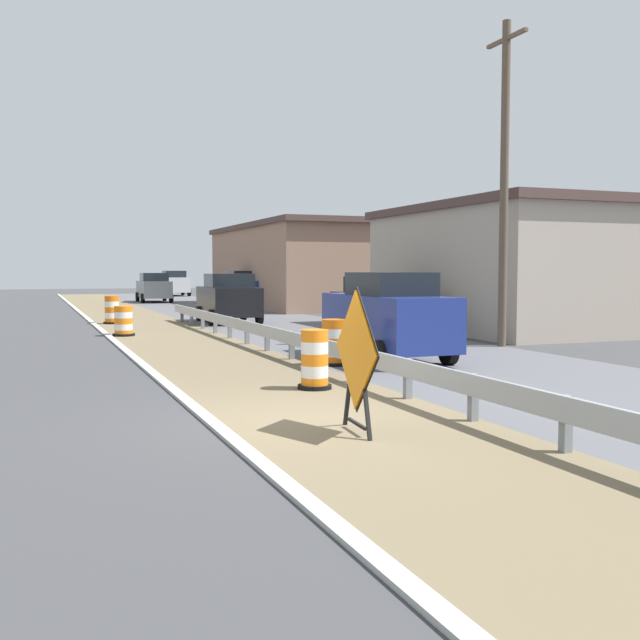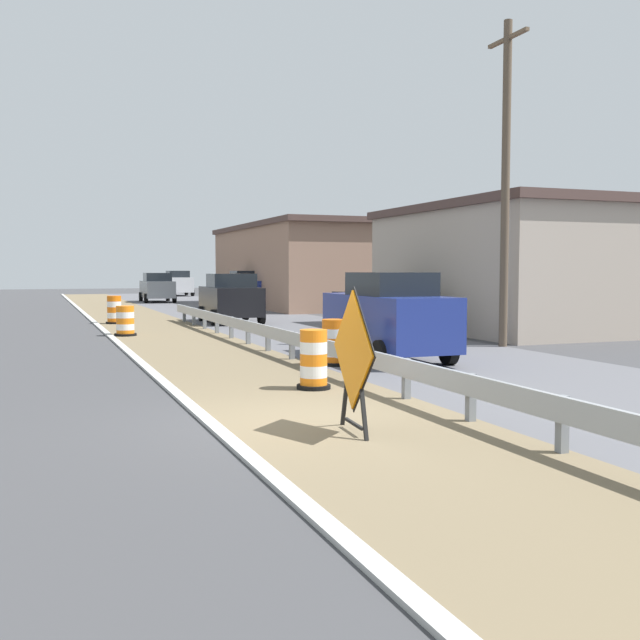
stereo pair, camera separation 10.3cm
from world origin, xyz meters
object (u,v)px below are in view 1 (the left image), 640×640
car_lead_near_lane (228,298)px  car_trailing_near_lane (378,305)px  traffic_barrel_mid (123,322)px  car_lead_far_lane (388,316)px  traffic_barrel_nearest (315,362)px  car_trailing_far_lane (154,287)px  traffic_barrel_far (112,311)px  warning_sign_diamond (356,355)px  car_mid_far_lane (175,283)px  car_distant_a (245,289)px  utility_pole_near (504,180)px  traffic_barrel_close (334,344)px

car_lead_near_lane → car_trailing_near_lane: bearing=-150.5°
car_lead_near_lane → traffic_barrel_mid: bearing=137.1°
car_lead_far_lane → traffic_barrel_nearest: bearing=138.8°
car_lead_near_lane → car_trailing_far_lane: bearing=1.6°
traffic_barrel_nearest → traffic_barrel_far: size_ratio=0.97×
warning_sign_diamond → car_trailing_near_lane: warning_sign_diamond is taller
traffic_barrel_mid → traffic_barrel_far: size_ratio=0.88×
car_mid_far_lane → car_distant_a: car_distant_a is taller
car_lead_far_lane → car_trailing_far_lane: (-0.29, 34.92, -0.07)m
traffic_barrel_far → car_trailing_far_lane: bearing=76.5°
utility_pole_near → traffic_barrel_nearest: bearing=-146.3°
car_mid_far_lane → utility_pole_near: bearing=1.1°
warning_sign_diamond → car_lead_far_lane: car_lead_far_lane is taller
utility_pole_near → car_mid_far_lane: bearing=91.5°
car_lead_near_lane → utility_pole_near: bearing=-156.0°
car_lead_near_lane → car_trailing_far_lane: 21.08m
traffic_barrel_mid → car_distant_a: 18.41m
car_lead_far_lane → car_distant_a: size_ratio=1.04×
warning_sign_diamond → traffic_barrel_far: size_ratio=1.74×
car_lead_far_lane → car_trailing_far_lane: size_ratio=0.98×
traffic_barrel_nearest → traffic_barrel_mid: 12.81m
car_trailing_near_lane → utility_pole_near: utility_pole_near is taller
traffic_barrel_nearest → car_lead_near_lane: 17.72m
car_mid_far_lane → car_trailing_far_lane: 12.31m
traffic_barrel_nearest → car_lead_far_lane: bearing=47.6°
traffic_barrel_close → car_trailing_near_lane: bearing=57.6°
warning_sign_diamond → traffic_barrel_close: 7.18m
car_mid_far_lane → utility_pole_near: size_ratio=0.44×
traffic_barrel_mid → utility_pole_near: utility_pole_near is taller
car_lead_far_lane → car_mid_far_lane: size_ratio=1.14×
car_lead_near_lane → car_trailing_far_lane: (0.19, 21.08, -0.02)m
utility_pole_near → warning_sign_diamond: bearing=-134.1°
car_distant_a → car_trailing_near_lane: bearing=1.2°
car_trailing_near_lane → car_distant_a: size_ratio=0.97×
traffic_barrel_nearest → traffic_barrel_far: traffic_barrel_far is taller
car_trailing_far_lane → car_distant_a: car_distant_a is taller
traffic_barrel_nearest → car_lead_near_lane: car_lead_near_lane is taller
car_lead_near_lane → utility_pole_near: utility_pole_near is taller
car_lead_far_lane → warning_sign_diamond: bearing=151.7°
car_mid_far_lane → car_trailing_near_lane: bearing=-0.7°
car_mid_far_lane → car_trailing_far_lane: car_mid_far_lane is taller
traffic_barrel_mid → car_lead_near_lane: bearing=44.9°
traffic_barrel_far → utility_pole_near: 16.97m
car_lead_near_lane → utility_pole_near: 13.76m
car_trailing_near_lane → warning_sign_diamond: bearing=-28.2°
car_trailing_far_lane → car_distant_a: 10.40m
traffic_barrel_mid → car_trailing_near_lane: 8.69m
warning_sign_diamond → car_trailing_near_lane: 15.96m
car_distant_a → car_lead_near_lane: bearing=-16.7°
warning_sign_diamond → car_mid_far_lane: bearing=-92.7°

